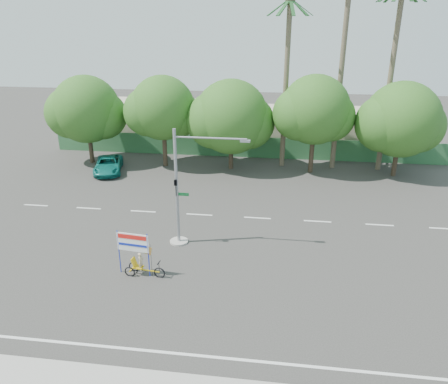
# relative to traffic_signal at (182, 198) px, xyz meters

# --- Properties ---
(ground) EXTENTS (120.00, 120.00, 0.00)m
(ground) POSITION_rel_traffic_signal_xyz_m (2.20, -3.98, -2.92)
(ground) COLOR #33302D
(ground) RESTS_ON ground
(fence) EXTENTS (38.00, 0.08, 2.00)m
(fence) POSITION_rel_traffic_signal_xyz_m (2.20, 17.52, -1.92)
(fence) COLOR #336B3D
(fence) RESTS_ON ground
(building_left) EXTENTS (12.00, 8.00, 4.00)m
(building_left) POSITION_rel_traffic_signal_xyz_m (-7.80, 22.02, -0.92)
(building_left) COLOR #BEB097
(building_left) RESTS_ON ground
(building_right) EXTENTS (14.00, 8.00, 3.60)m
(building_right) POSITION_rel_traffic_signal_xyz_m (10.20, 22.02, -1.12)
(building_right) COLOR #BEB097
(building_right) RESTS_ON ground
(tree_far_left) EXTENTS (7.14, 6.00, 7.96)m
(tree_far_left) POSITION_rel_traffic_signal_xyz_m (-11.85, 14.02, 1.84)
(tree_far_left) COLOR #473828
(tree_far_left) RESTS_ON ground
(tree_left) EXTENTS (6.66, 5.60, 8.07)m
(tree_left) POSITION_rel_traffic_signal_xyz_m (-4.85, 14.02, 2.14)
(tree_left) COLOR #473828
(tree_left) RESTS_ON ground
(tree_center) EXTENTS (7.62, 6.40, 7.85)m
(tree_center) POSITION_rel_traffic_signal_xyz_m (1.14, 14.02, 1.55)
(tree_center) COLOR #473828
(tree_center) RESTS_ON ground
(tree_right) EXTENTS (6.90, 5.80, 8.36)m
(tree_right) POSITION_rel_traffic_signal_xyz_m (8.15, 14.02, 2.32)
(tree_right) COLOR #473828
(tree_right) RESTS_ON ground
(tree_far_right) EXTENTS (7.38, 6.20, 7.94)m
(tree_far_right) POSITION_rel_traffic_signal_xyz_m (15.15, 14.02, 1.73)
(tree_far_right) COLOR #473828
(tree_far_right) RESTS_ON ground
(palm_tall) EXTENTS (3.73, 3.79, 17.45)m
(palm_tall) POSITION_rel_traffic_signal_xyz_m (10.20, 15.52, 7.55)
(palm_tall) COLOR #70604C
(palm_tall) RESTS_ON ground
(palm_mid) EXTENTS (3.73, 3.79, 15.45)m
(palm_mid) POSITION_rel_traffic_signal_xyz_m (14.20, 15.52, 6.48)
(palm_mid) COLOR #70604C
(palm_mid) RESTS_ON ground
(palm_short) EXTENTS (3.73, 3.79, 14.45)m
(palm_short) POSITION_rel_traffic_signal_xyz_m (5.70, 15.52, 5.94)
(palm_short) COLOR #70604C
(palm_short) RESTS_ON ground
(traffic_signal) EXTENTS (4.72, 1.10, 7.00)m
(traffic_signal) POSITION_rel_traffic_signal_xyz_m (0.00, 0.00, 0.00)
(traffic_signal) COLOR gray
(traffic_signal) RESTS_ON ground
(trike_billboard) EXTENTS (2.56, 0.71, 2.52)m
(trike_billboard) POSITION_rel_traffic_signal_xyz_m (-1.56, -3.74, -1.90)
(trike_billboard) COLOR black
(trike_billboard) RESTS_ON ground
(pickup_truck) EXTENTS (3.37, 5.16, 1.32)m
(pickup_truck) POSITION_rel_traffic_signal_xyz_m (-9.26, 11.63, -2.26)
(pickup_truck) COLOR #0F6E64
(pickup_truck) RESTS_ON ground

